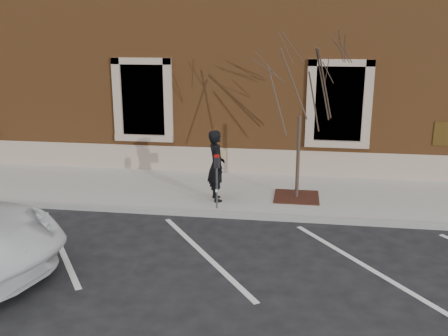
# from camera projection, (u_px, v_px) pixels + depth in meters

# --- Properties ---
(ground) EXTENTS (120.00, 120.00, 0.00)m
(ground) POSITION_uv_depth(u_px,v_px,m) (220.00, 217.00, 12.46)
(ground) COLOR #28282B
(ground) RESTS_ON ground
(sidewalk_near) EXTENTS (40.00, 3.50, 0.15)m
(sidewalk_near) POSITION_uv_depth(u_px,v_px,m) (230.00, 192.00, 14.11)
(sidewalk_near) COLOR #BAB6AF
(sidewalk_near) RESTS_ON ground
(curb_near) EXTENTS (40.00, 0.12, 0.15)m
(curb_near) POSITION_uv_depth(u_px,v_px,m) (220.00, 215.00, 12.39)
(curb_near) COLOR #9E9E99
(curb_near) RESTS_ON ground
(parking_stripes) EXTENTS (28.00, 4.40, 0.01)m
(parking_stripes) POSITION_uv_depth(u_px,v_px,m) (204.00, 254.00, 10.36)
(parking_stripes) COLOR silver
(parking_stripes) RESTS_ON ground
(building_civic) EXTENTS (40.00, 8.62, 8.00)m
(building_civic) POSITION_uv_depth(u_px,v_px,m) (252.00, 45.00, 18.79)
(building_civic) COLOR brown
(building_civic) RESTS_ON ground
(man) EXTENTS (0.67, 0.80, 1.88)m
(man) POSITION_uv_depth(u_px,v_px,m) (216.00, 166.00, 13.01)
(man) COLOR black
(man) RESTS_ON sidewalk_near
(parking_meter) EXTENTS (0.13, 0.10, 1.39)m
(parking_meter) POSITION_uv_depth(u_px,v_px,m) (217.00, 171.00, 12.36)
(parking_meter) COLOR #595B60
(parking_meter) RESTS_ON sidewalk_near
(tree_grate) EXTENTS (1.19, 1.19, 0.03)m
(tree_grate) POSITION_uv_depth(u_px,v_px,m) (296.00, 197.00, 13.44)
(tree_grate) COLOR #452016
(tree_grate) RESTS_ON sidewalk_near
(sapling) EXTENTS (2.42, 2.42, 4.04)m
(sapling) POSITION_uv_depth(u_px,v_px,m) (301.00, 92.00, 12.70)
(sapling) COLOR #48342C
(sapling) RESTS_ON sidewalk_near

